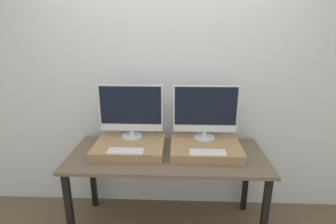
{
  "coord_description": "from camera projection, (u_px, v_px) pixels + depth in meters",
  "views": [
    {
      "loc": [
        0.09,
        -1.75,
        1.85
      ],
      "look_at": [
        0.0,
        0.55,
        1.13
      ],
      "focal_mm": 28.0,
      "sensor_mm": 36.0,
      "label": 1
    }
  ],
  "objects": [
    {
      "name": "wooden_riser_right",
      "position": [
        205.0,
        148.0,
        2.36
      ],
      "size": [
        0.62,
        0.49,
        0.08
      ],
      "color": "#99754C",
      "rests_on": "workbench"
    },
    {
      "name": "monitor_left",
      "position": [
        131.0,
        110.0,
        2.42
      ],
      "size": [
        0.59,
        0.19,
        0.5
      ],
      "color": "silver",
      "rests_on": "wooden_riser_left"
    },
    {
      "name": "keyboard_right",
      "position": [
        208.0,
        152.0,
        2.17
      ],
      "size": [
        0.3,
        0.11,
        0.01
      ],
      "color": "silver",
      "rests_on": "wooden_riser_right"
    },
    {
      "name": "keyboard_left",
      "position": [
        126.0,
        151.0,
        2.2
      ],
      "size": [
        0.3,
        0.11,
        0.01
      ],
      "color": "silver",
      "rests_on": "wooden_riser_left"
    },
    {
      "name": "wall_back",
      "position": [
        169.0,
        88.0,
        2.6
      ],
      "size": [
        8.0,
        0.04,
        2.6
      ],
      "color": "silver",
      "rests_on": "ground_plane"
    },
    {
      "name": "wooden_riser_left",
      "position": [
        130.0,
        147.0,
        2.38
      ],
      "size": [
        0.62,
        0.49,
        0.08
      ],
      "color": "#99754C",
      "rests_on": "workbench"
    },
    {
      "name": "monitor_right",
      "position": [
        205.0,
        111.0,
        2.39
      ],
      "size": [
        0.59,
        0.19,
        0.5
      ],
      "color": "silver",
      "rests_on": "wooden_riser_right"
    },
    {
      "name": "workbench",
      "position": [
        167.0,
        162.0,
        2.36
      ],
      "size": [
        1.74,
        0.74,
        0.8
      ],
      "color": "brown",
      "rests_on": "ground_plane"
    }
  ]
}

